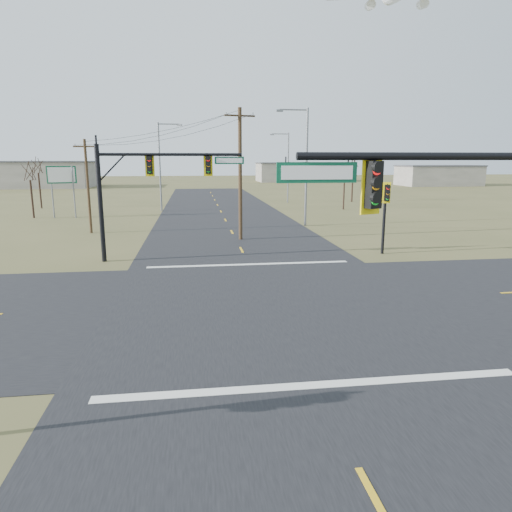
{
  "coord_description": "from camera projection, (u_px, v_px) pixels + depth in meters",
  "views": [
    {
      "loc": [
        -3.16,
        -18.8,
        6.17
      ],
      "look_at": [
        -0.47,
        1.0,
        1.92
      ],
      "focal_mm": 32.0,
      "sensor_mm": 36.0,
      "label": 1
    }
  ],
  "objects": [
    {
      "name": "stop_bar_near",
      "position": [
        314.0,
        385.0,
        12.65
      ],
      "size": [
        12.0,
        0.4,
        0.01
      ],
      "primitive_type": "cube",
      "color": "silver",
      "rests_on": "road_ns"
    },
    {
      "name": "bare_tree_c",
      "position": [
        345.0,
        173.0,
        56.29
      ],
      "size": [
        2.99,
        2.99,
        5.74
      ],
      "rotation": [
        0.0,
        0.0,
        0.27
      ],
      "color": "black",
      "rests_on": "ground"
    },
    {
      "name": "mast_arm_far",
      "position": [
        150.0,
        177.0,
        27.46
      ],
      "size": [
        8.84,
        0.42,
        7.05
      ],
      "rotation": [
        0.0,
        0.0,
        -0.04
      ],
      "color": "black",
      "rests_on": "ground"
    },
    {
      "name": "road_ns",
      "position": [
        270.0,
        303.0,
        19.92
      ],
      "size": [
        14.0,
        160.0,
        0.02
      ],
      "primitive_type": "cube",
      "color": "black",
      "rests_on": "ground"
    },
    {
      "name": "streetlight_a",
      "position": [
        304.0,
        161.0,
        42.06
      ],
      "size": [
        2.99,
        0.31,
        10.73
      ],
      "rotation": [
        0.0,
        0.0,
        0.07
      ],
      "color": "slate",
      "rests_on": "ground"
    },
    {
      "name": "utility_pole_near",
      "position": [
        240.0,
        173.0,
        34.69
      ],
      "size": [
        2.38,
        0.75,
        9.94
      ],
      "rotation": [
        0.0,
        0.0,
        0.26
      ],
      "color": "#412E1C",
      "rests_on": "ground"
    },
    {
      "name": "ground",
      "position": [
        270.0,
        303.0,
        19.92
      ],
      "size": [
        320.0,
        320.0,
        0.0
      ],
      "primitive_type": "plane",
      "color": "brown",
      "rests_on": "ground"
    },
    {
      "name": "utility_pole_far",
      "position": [
        88.0,
        184.0,
        38.08
      ],
      "size": [
        1.91,
        0.27,
        7.8
      ],
      "rotation": [
        0.0,
        0.0,
        -0.08
      ],
      "color": "#412E1C",
      "rests_on": "ground"
    },
    {
      "name": "bare_tree_a",
      "position": [
        29.0,
        171.0,
        47.84
      ],
      "size": [
        3.03,
        3.03,
        6.31
      ],
      "rotation": [
        0.0,
        0.0,
        -0.19
      ],
      "color": "black",
      "rests_on": "ground"
    },
    {
      "name": "stop_bar_far",
      "position": [
        249.0,
        264.0,
        27.18
      ],
      "size": [
        12.0,
        0.4,
        0.01
      ],
      "primitive_type": "cube",
      "color": "silver",
      "rests_on": "road_ns"
    },
    {
      "name": "highway_sign",
      "position": [
        62.0,
        181.0,
        48.14
      ],
      "size": [
        2.86,
        0.77,
        5.49
      ],
      "rotation": [
        0.0,
        0.0,
        0.24
      ],
      "color": "slate",
      "rests_on": "ground"
    },
    {
      "name": "streetlight_c",
      "position": [
        162.0,
        162.0,
        54.52
      ],
      "size": [
        2.93,
        0.46,
        10.44
      ],
      "rotation": [
        0.0,
        0.0,
        -0.39
      ],
      "color": "slate",
      "rests_on": "ground"
    },
    {
      "name": "streetlight_b",
      "position": [
        287.0,
        164.0,
        65.26
      ],
      "size": [
        2.76,
        0.39,
        9.87
      ],
      "rotation": [
        0.0,
        0.0,
        -0.29
      ],
      "color": "slate",
      "rests_on": "ground"
    },
    {
      "name": "warehouse_mid",
      "position": [
        293.0,
        172.0,
        129.31
      ],
      "size": [
        20.0,
        12.0,
        5.0
      ],
      "primitive_type": "cube",
      "color": "#A29B90",
      "rests_on": "ground"
    },
    {
      "name": "warehouse_right",
      "position": [
        438.0,
        176.0,
        109.07
      ],
      "size": [
        18.0,
        10.0,
        4.5
      ],
      "primitive_type": "cube",
      "color": "#A29B90",
      "rests_on": "ground"
    },
    {
      "name": "pedestal_signal_ne",
      "position": [
        386.0,
        203.0,
        29.59
      ],
      "size": [
        0.65,
        0.57,
        4.75
      ],
      "rotation": [
        0.0,
        0.0,
        -0.29
      ],
      "color": "black",
      "rests_on": "ground"
    },
    {
      "name": "bare_tree_b",
      "position": [
        38.0,
        165.0,
        57.48
      ],
      "size": [
        2.79,
        2.79,
        6.84
      ],
      "rotation": [
        0.0,
        0.0,
        0.04
      ],
      "color": "black",
      "rests_on": "ground"
    },
    {
      "name": "warehouse_left",
      "position": [
        26.0,
        175.0,
        101.33
      ],
      "size": [
        28.0,
        14.0,
        5.5
      ],
      "primitive_type": "cube",
      "color": "#A29B90",
      "rests_on": "ground"
    },
    {
      "name": "bare_tree_d",
      "position": [
        353.0,
        160.0,
        66.24
      ],
      "size": [
        3.54,
        3.54,
        7.59
      ],
      "rotation": [
        0.0,
        0.0,
        0.27
      ],
      "color": "black",
      "rests_on": "ground"
    },
    {
      "name": "road_ew",
      "position": [
        270.0,
        303.0,
        19.92
      ],
      "size": [
        160.0,
        14.0,
        0.02
      ],
      "primitive_type": "cube",
      "color": "black",
      "rests_on": "ground"
    }
  ]
}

